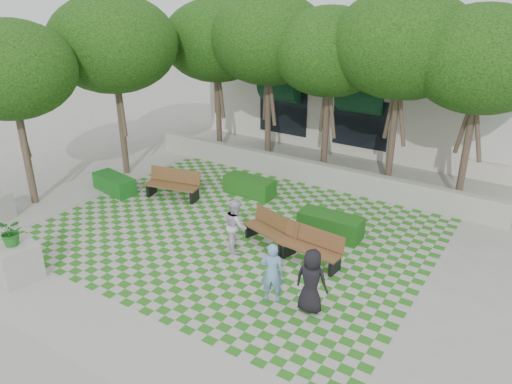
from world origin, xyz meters
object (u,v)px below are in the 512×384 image
Objects in this scene: hedge_west at (114,184)px; person_blue at (272,272)px; planter_front at (16,254)px; bench_east at (310,247)px; bench_mid at (272,231)px; hedge_midleft at (249,186)px; bench_west at (173,185)px; hedge_midright at (330,225)px; person_dark at (311,281)px; person_white at (236,225)px.

person_blue is at bearing -17.42° from hedge_west.
hedge_west is 1.02× the size of planter_front.
bench_east is 1.50m from bench_mid.
bench_mid is at bearing -80.69° from person_blue.
hedge_midleft is at bearing 150.13° from bench_mid.
person_blue is (6.46, -3.56, 0.30)m from bench_west.
person_blue is (6.38, 2.90, 0.07)m from planter_front.
bench_mid is at bearing -24.73° from bench_west.
hedge_west is (-8.51, -1.28, -0.03)m from hedge_midright.
bench_east is 1.17× the size of person_dark.
bench_east is 2.33m from person_white.
person_dark is 1.03× the size of person_white.
person_blue reaches higher than hedge_west.
bench_mid is 2.00m from hedge_midright.
bench_mid reaches higher than hedge_west.
hedge_midleft is 5.22m from hedge_west.
bench_mid is 1.08× the size of planter_front.
person_dark is (1.26, -3.88, 0.49)m from hedge_midright.
hedge_midleft is (-3.97, 1.31, -0.01)m from hedge_midright.
hedge_midleft is 1.07× the size of planter_front.
bench_east is 0.97× the size of hedge_midright.
hedge_midright is (-0.22, 1.84, -0.13)m from bench_east.
bench_west is at bearing 173.18° from bench_east.
bench_west is at bearing -175.73° from bench_mid.
planter_front reaches higher than hedge_west.
person_dark is (7.41, 3.05, 0.10)m from planter_front.
bench_west is 1.31× the size of person_white.
bench_east reaches higher than hedge_midright.
hedge_west is at bearing 37.47° from person_white.
hedge_midleft is at bearing 148.31° from bench_east.
bench_mid is 5.08m from bench_west.
planter_front is 1.12× the size of person_white.
bench_west is at bearing 22.55° from person_white.
planter_front is at bearing -131.59° from hedge_midright.
person_white is at bearing -57.74° from person_blue.
bench_mid is at bearing -85.24° from person_white.
bench_west is 1.10× the size of hedge_midleft.
planter_front reaches higher than hedge_midleft.
bench_west is at bearing -28.73° from person_dark.
bench_mid is 0.97× the size of hedge_midright.
hedge_midright is at bearing 8.56° from hedge_west.
person_white is (4.12, 4.53, 0.08)m from planter_front.
person_dark reaches higher than person_white.
bench_west is at bearing -141.77° from hedge_midleft.
bench_mid is at bearing -46.89° from person_dark.
person_blue is at bearing -41.25° from bench_west.
planter_front is (-2.17, -8.23, 0.40)m from hedge_midleft.
bench_east is 5.24m from hedge_midleft.
person_white is at bearing -160.91° from bench_east.
bench_mid reaches higher than hedge_midright.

